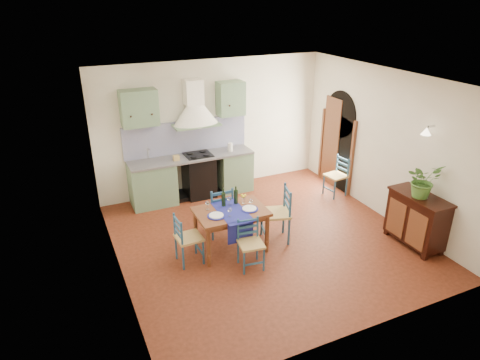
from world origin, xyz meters
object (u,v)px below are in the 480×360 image
at_px(potted_plant, 423,180).
at_px(sideboard, 417,218).
at_px(dining_table, 231,215).
at_px(chair_near, 250,243).

bearing_deg(potted_plant, sideboard, 27.80).
bearing_deg(sideboard, dining_table, 158.41).
xyz_separation_m(dining_table, chair_near, (0.08, -0.57, -0.24)).
distance_m(dining_table, sideboard, 3.15).
bearing_deg(dining_table, sideboard, -21.59).
xyz_separation_m(dining_table, sideboard, (2.93, -1.16, -0.15)).
bearing_deg(sideboard, potted_plant, -152.20).
relative_size(sideboard, potted_plant, 1.79).
distance_m(chair_near, potted_plant, 2.99).
height_order(chair_near, potted_plant, potted_plant).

